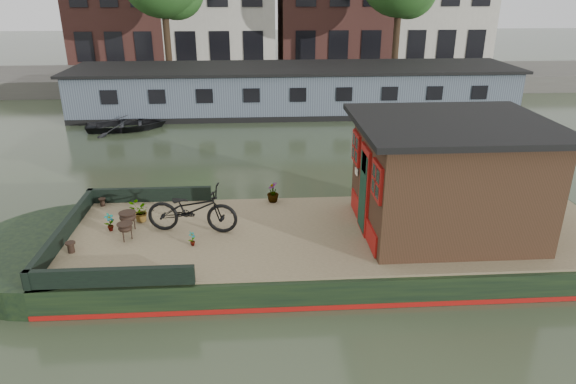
{
  "coord_description": "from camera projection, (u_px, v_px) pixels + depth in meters",
  "views": [
    {
      "loc": [
        -1.83,
        -9.96,
        5.67
      ],
      "look_at": [
        -1.17,
        0.5,
        1.39
      ],
      "focal_mm": 32.0,
      "sensor_mm": 36.0,
      "label": 1
    }
  ],
  "objects": [
    {
      "name": "cabin",
      "position": [
        447.0,
        176.0,
        10.87
      ],
      "size": [
        4.0,
        3.5,
        2.42
      ],
      "color": "black",
      "rests_on": "houseboat_deck"
    },
    {
      "name": "bow_bulwark",
      "position": [
        106.0,
        230.0,
        10.84
      ],
      "size": [
        3.0,
        4.0,
        0.35
      ],
      "color": "black",
      "rests_on": "houseboat_deck"
    },
    {
      "name": "dinghy",
      "position": [
        127.0,
        121.0,
        21.29
      ],
      "size": [
        3.64,
        2.92,
        0.67
      ],
      "primitive_type": "imported",
      "rotation": [
        0.0,
        0.0,
        1.78
      ],
      "color": "black",
      "rests_on": "ground"
    },
    {
      "name": "bollard_stbd",
      "position": [
        71.0,
        247.0,
        10.26
      ],
      "size": [
        0.2,
        0.2,
        0.22
      ],
      "primitive_type": "cylinder",
      "color": "black",
      "rests_on": "houseboat_deck"
    },
    {
      "name": "houseboat_deck",
      "position": [
        343.0,
        232.0,
        11.21
      ],
      "size": [
        11.8,
        3.8,
        0.05
      ],
      "primitive_type": "cube",
      "color": "#847251",
      "rests_on": "houseboat_hull"
    },
    {
      "name": "quay",
      "position": [
        286.0,
        78.0,
        30.22
      ],
      "size": [
        60.0,
        6.0,
        0.9
      ],
      "primitive_type": "cube",
      "color": "#47443F",
      "rests_on": "ground"
    },
    {
      "name": "potted_plant_c",
      "position": [
        140.0,
        212.0,
        11.54
      ],
      "size": [
        0.57,
        0.56,
        0.48
      ],
      "primitive_type": "imported",
      "rotation": [
        0.0,
        0.0,
        3.79
      ],
      "color": "#9C312D",
      "rests_on": "houseboat_deck"
    },
    {
      "name": "ground",
      "position": [
        342.0,
        257.0,
        11.45
      ],
      "size": [
        120.0,
        120.0,
        0.0
      ],
      "primitive_type": "plane",
      "color": "#283421",
      "rests_on": "ground"
    },
    {
      "name": "bicycle",
      "position": [
        192.0,
        209.0,
        11.0
      ],
      "size": [
        2.04,
        0.96,
        1.03
      ],
      "primitive_type": "imported",
      "rotation": [
        0.0,
        0.0,
        1.43
      ],
      "color": "black",
      "rests_on": "houseboat_deck"
    },
    {
      "name": "houseboat_hull",
      "position": [
        282.0,
        248.0,
        11.27
      ],
      "size": [
        14.01,
        4.02,
        0.6
      ],
      "color": "black",
      "rests_on": "ground"
    },
    {
      "name": "bollard_port",
      "position": [
        102.0,
        202.0,
        12.41
      ],
      "size": [
        0.17,
        0.17,
        0.19
      ],
      "primitive_type": "cylinder",
      "color": "black",
      "rests_on": "houseboat_deck"
    },
    {
      "name": "far_houseboat",
      "position": [
        295.0,
        91.0,
        24.02
      ],
      "size": [
        20.4,
        4.4,
        2.11
      ],
      "color": "#4F5C6A",
      "rests_on": "ground"
    },
    {
      "name": "brazier_rear",
      "position": [
        128.0,
        221.0,
        11.16
      ],
      "size": [
        0.42,
        0.42,
        0.42
      ],
      "primitive_type": null,
      "rotation": [
        0.0,
        0.0,
        0.07
      ],
      "color": "black",
      "rests_on": "houseboat_deck"
    },
    {
      "name": "potted_plant_e",
      "position": [
        192.0,
        239.0,
        10.51
      ],
      "size": [
        0.17,
        0.2,
        0.32
      ],
      "primitive_type": "imported",
      "rotation": [
        0.0,
        0.0,
        1.12
      ],
      "color": "maroon",
      "rests_on": "houseboat_deck"
    },
    {
      "name": "potted_plant_a",
      "position": [
        110.0,
        222.0,
        11.12
      ],
      "size": [
        0.26,
        0.26,
        0.41
      ],
      "primitive_type": "imported",
      "rotation": [
        0.0,
        0.0,
        0.79
      ],
      "color": "#9A3D2C",
      "rests_on": "houseboat_deck"
    },
    {
      "name": "potted_plant_d",
      "position": [
        273.0,
        192.0,
        12.59
      ],
      "size": [
        0.3,
        0.3,
        0.51
      ],
      "primitive_type": "imported",
      "rotation": [
        0.0,
        0.0,
        4.79
      ],
      "color": "#9E412B",
      "rests_on": "houseboat_deck"
    },
    {
      "name": "brazier_front",
      "position": [
        126.0,
        232.0,
        10.73
      ],
      "size": [
        0.36,
        0.36,
        0.38
      ],
      "primitive_type": null,
      "rotation": [
        0.0,
        0.0,
        -0.02
      ],
      "color": "black",
      "rests_on": "houseboat_deck"
    }
  ]
}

